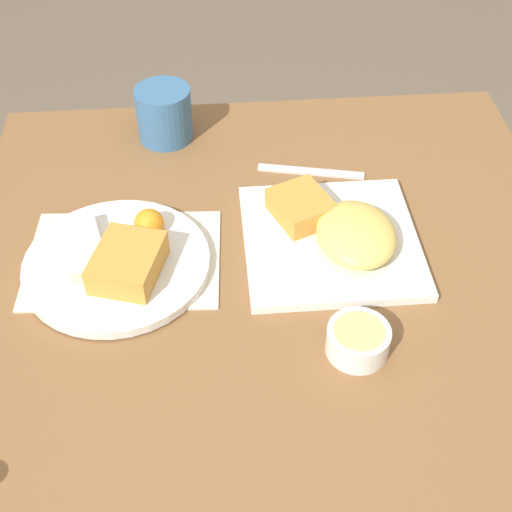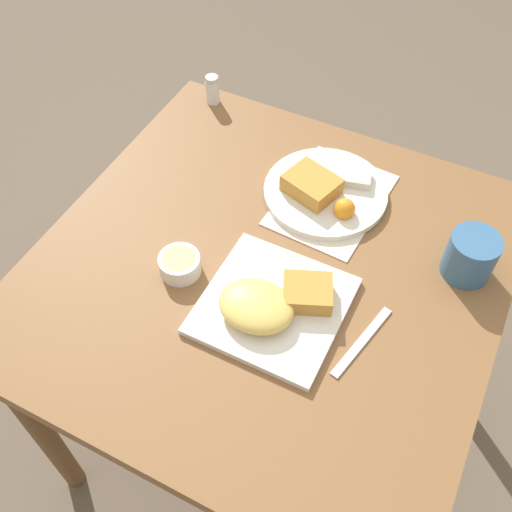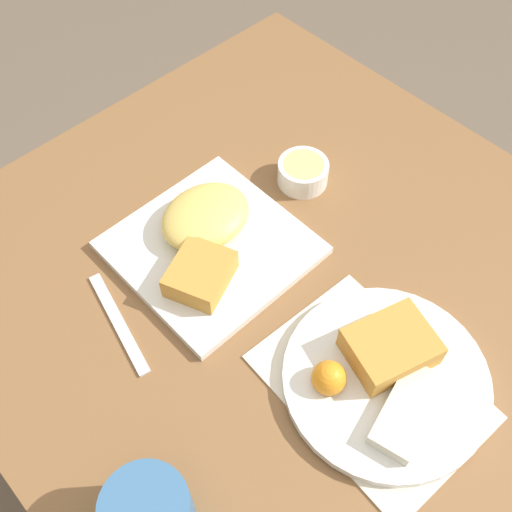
{
  "view_description": "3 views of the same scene",
  "coord_description": "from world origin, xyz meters",
  "views": [
    {
      "loc": [
        -0.7,
        0.09,
        1.46
      ],
      "look_at": [
        -0.02,
        0.03,
        0.79
      ],
      "focal_mm": 50.0,
      "sensor_mm": 36.0,
      "label": 1
    },
    {
      "loc": [
        0.3,
        -0.64,
        1.66
      ],
      "look_at": [
        -0.02,
        -0.01,
        0.76
      ],
      "focal_mm": 42.0,
      "sensor_mm": 36.0,
      "label": 2
    },
    {
      "loc": [
        0.36,
        0.33,
        1.46
      ],
      "look_at": [
        0.02,
        -0.02,
        0.75
      ],
      "focal_mm": 42.0,
      "sensor_mm": 36.0,
      "label": 3
    }
  ],
  "objects": [
    {
      "name": "dining_table",
      "position": [
        0.0,
        0.0,
        0.64
      ],
      "size": [
        0.88,
        0.89,
        0.73
      ],
      "color": "brown",
      "rests_on": "ground_plane"
    },
    {
      "name": "ground_plane",
      "position": [
        0.0,
        0.0,
        0.0
      ],
      "size": [
        8.0,
        8.0,
        0.0
      ],
      "primitive_type": "plane",
      "color": "brown"
    },
    {
      "name": "menu_card",
      "position": [
        0.04,
        0.22,
        0.73
      ],
      "size": [
        0.22,
        0.29,
        0.0
      ],
      "rotation": [
        0.0,
        0.0,
        -0.06
      ],
      "color": "beige",
      "rests_on": "dining_table"
    },
    {
      "name": "butter_knife",
      "position": [
        0.22,
        -0.08,
        0.73
      ],
      "size": [
        0.05,
        0.17,
        0.0
      ],
      "rotation": [
        0.0,
        0.0,
        1.35
      ],
      "color": "silver",
      "rests_on": "dining_table"
    },
    {
      "name": "plate_square_near",
      "position": [
        0.05,
        -0.09,
        0.75
      ],
      "size": [
        0.25,
        0.25,
        0.06
      ],
      "color": "white",
      "rests_on": "dining_table"
    },
    {
      "name": "sauce_ramekin",
      "position": [
        -0.15,
        -0.09,
        0.75
      ],
      "size": [
        0.08,
        0.08,
        0.04
      ],
      "color": "white",
      "rests_on": "dining_table"
    },
    {
      "name": "plate_oval_far",
      "position": [
        0.02,
        0.22,
        0.75
      ],
      "size": [
        0.26,
        0.26,
        0.05
      ],
      "color": "white",
      "rests_on": "menu_card"
    }
  ]
}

